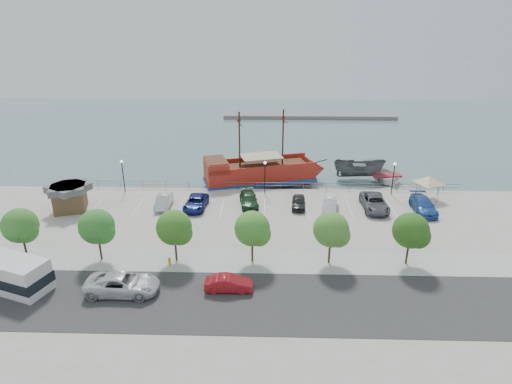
{
  "coord_description": "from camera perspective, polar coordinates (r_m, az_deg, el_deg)",
  "views": [
    {
      "loc": [
        0.31,
        -43.93,
        20.83
      ],
      "look_at": [
        -1.0,
        2.0,
        2.0
      ],
      "focal_mm": 30.0,
      "sensor_mm": 36.0,
      "label": 1
    }
  ],
  "objects": [
    {
      "name": "parked_car_c",
      "position": [
        50.57,
        -8.01,
        -1.41
      ],
      "size": [
        2.64,
        5.15,
        1.39
      ],
      "primitive_type": "imported",
      "rotation": [
        0.0,
        0.0,
        -0.07
      ],
      "color": "navy",
      "rests_on": "land_slab"
    },
    {
      "name": "lamp_post_right",
      "position": [
        55.76,
        17.9,
        2.46
      ],
      "size": [
        0.36,
        0.36,
        4.28
      ],
      "color": "black",
      "rests_on": "land_slab"
    },
    {
      "name": "seawall_railing",
      "position": [
        55.57,
        1.2,
        0.85
      ],
      "size": [
        50.0,
        0.06,
        1.0
      ],
      "color": "slate",
      "rests_on": "land_slab"
    },
    {
      "name": "fire_hydrant",
      "position": [
        39.89,
        -11.46,
        -8.99
      ],
      "size": [
        0.27,
        0.27,
        0.77
      ],
      "rotation": [
        0.0,
        0.0,
        0.05
      ],
      "color": "gold",
      "rests_on": "sidewalk"
    },
    {
      "name": "land_slab",
      "position": [
        31.38,
        0.67,
        -20.78
      ],
      "size": [
        100.0,
        58.0,
        1.2
      ],
      "primitive_type": "cube",
      "color": "#A5A390",
      "rests_on": "ground"
    },
    {
      "name": "shuttle_bus",
      "position": [
        41.36,
        -30.48,
        -9.25
      ],
      "size": [
        8.31,
        5.17,
        2.76
      ],
      "rotation": [
        0.0,
        0.0,
        -0.33
      ],
      "color": "silver",
      "rests_on": "street"
    },
    {
      "name": "parked_car_g",
      "position": [
        51.65,
        15.51,
        -1.38
      ],
      "size": [
        2.79,
        5.89,
        1.63
      ],
      "primitive_type": "imported",
      "rotation": [
        0.0,
        0.0,
        -0.02
      ],
      "color": "#54555D",
      "rests_on": "land_slab"
    },
    {
      "name": "shed",
      "position": [
        53.78,
        -23.59,
        -0.57
      ],
      "size": [
        4.65,
        4.65,
        3.1
      ],
      "rotation": [
        0.0,
        0.0,
        0.28
      ],
      "color": "brown",
      "rests_on": "land_slab"
    },
    {
      "name": "tree_e",
      "position": [
        38.57,
        10.2,
        -5.14
      ],
      "size": [
        3.3,
        3.2,
        5.0
      ],
      "color": "#473321",
      "rests_on": "sidewalk"
    },
    {
      "name": "parked_car_b",
      "position": [
        51.61,
        -12.2,
        -1.18
      ],
      "size": [
        1.64,
        4.44,
        1.45
      ],
      "primitive_type": "imported",
      "rotation": [
        0.0,
        0.0,
        0.03
      ],
      "color": "silver",
      "rests_on": "land_slab"
    },
    {
      "name": "sidewalk",
      "position": [
        39.8,
        0.96,
        -9.25
      ],
      "size": [
        100.0,
        4.0,
        0.05
      ],
      "primitive_type": "cube",
      "color": "#AAAAAA",
      "rests_on": "land_slab"
    },
    {
      "name": "dock_east",
      "position": [
        59.58,
        17.22,
        -0.03
      ],
      "size": [
        7.82,
        4.74,
        0.43
      ],
      "primitive_type": "cube",
      "rotation": [
        0.0,
        0.0,
        0.37
      ],
      "color": "gray",
      "rests_on": "ground"
    },
    {
      "name": "street_van",
      "position": [
        36.99,
        -17.4,
        -11.62
      ],
      "size": [
        5.95,
        2.75,
        1.65
      ],
      "primitive_type": "imported",
      "rotation": [
        0.0,
        0.0,
        1.57
      ],
      "color": "silver",
      "rests_on": "street"
    },
    {
      "name": "tree_c",
      "position": [
        38.99,
        -10.67,
        -4.86
      ],
      "size": [
        3.3,
        3.2,
        5.0
      ],
      "color": "#473321",
      "rests_on": "sidewalk"
    },
    {
      "name": "dock_west",
      "position": [
        59.07,
        -12.32,
        0.28
      ],
      "size": [
        7.93,
        3.55,
        0.44
      ],
      "primitive_type": "cube",
      "rotation": [
        0.0,
        0.0,
        -0.18
      ],
      "color": "slate",
      "rests_on": "ground"
    },
    {
      "name": "parked_car_f",
      "position": [
        50.27,
        9.81,
        -1.63
      ],
      "size": [
        2.32,
        4.64,
        1.46
      ],
      "primitive_type": "imported",
      "rotation": [
        0.0,
        0.0,
        -0.18
      ],
      "color": "white",
      "rests_on": "land_slab"
    },
    {
      "name": "parked_car_d",
      "position": [
        50.85,
        -0.97,
        -1.02
      ],
      "size": [
        2.69,
        5.13,
        1.42
      ],
      "primitive_type": "imported",
      "rotation": [
        0.0,
        0.0,
        0.15
      ],
      "color": "#1B4020",
      "rests_on": "land_slab"
    },
    {
      "name": "street",
      "position": [
        34.83,
        0.83,
        -14.42
      ],
      "size": [
        100.0,
        8.0,
        0.04
      ],
      "primitive_type": "cube",
      "color": "#373737",
      "rests_on": "land_slab"
    },
    {
      "name": "ground",
      "position": [
        49.05,
        1.1,
        -4.14
      ],
      "size": [
        160.0,
        160.0,
        0.0
      ],
      "primitive_type": "plane",
      "color": "slate"
    },
    {
      "name": "far_shore",
      "position": [
        101.69,
        7.17,
        9.94
      ],
      "size": [
        40.0,
        3.0,
        0.8
      ],
      "primitive_type": "cube",
      "color": "gray",
      "rests_on": "ground"
    },
    {
      "name": "tree_b",
      "position": [
        41.03,
        -20.3,
        -4.51
      ],
      "size": [
        3.3,
        3.2,
        5.0
      ],
      "color": "#473321",
      "rests_on": "sidewalk"
    },
    {
      "name": "pirate_ship",
      "position": [
        59.26,
        1.67,
        2.57
      ],
      "size": [
        17.82,
        9.38,
        11.03
      ],
      "rotation": [
        0.0,
        0.0,
        0.29
      ],
      "color": "#A52217",
      "rests_on": "ground"
    },
    {
      "name": "tree_f",
      "position": [
        40.23,
        20.14,
        -5.03
      ],
      "size": [
        3.3,
        3.2,
        5.0
      ],
      "color": "#473321",
      "rests_on": "sidewalk"
    },
    {
      "name": "patrol_boat",
      "position": [
        63.32,
        13.57,
        2.82
      ],
      "size": [
        7.47,
        3.39,
        2.8
      ],
      "primitive_type": "imported",
      "rotation": [
        0.0,
        0.0,
        1.48
      ],
      "color": "#4E5052",
      "rests_on": "ground"
    },
    {
      "name": "street_sedan",
      "position": [
        35.8,
        -3.64,
        -12.06
      ],
      "size": [
        3.99,
        1.45,
        1.31
      ],
      "primitive_type": "imported",
      "rotation": [
        0.0,
        0.0,
        1.59
      ],
      "color": "#AC181F",
      "rests_on": "street"
    },
    {
      "name": "parked_car_h",
      "position": [
        52.79,
        21.41,
        -1.65
      ],
      "size": [
        2.37,
        5.53,
        1.59
      ],
      "primitive_type": "imported",
      "rotation": [
        0.0,
        0.0,
        -0.03
      ],
      "color": "#2956A3",
      "rests_on": "land_slab"
    },
    {
      "name": "tree_a",
      "position": [
        44.1,
        -28.8,
        -4.1
      ],
      "size": [
        3.3,
        3.2,
        5.0
      ],
      "color": "#473321",
      "rests_on": "sidewalk"
    },
    {
      "name": "lamp_post_left",
      "position": [
        56.55,
        -17.37,
        2.8
      ],
      "size": [
        0.36,
        0.36,
        4.28
      ],
      "color": "black",
      "rests_on": "land_slab"
    },
    {
      "name": "dock_mid",
      "position": [
        58.07,
        10.45,
        0.01
      ],
      "size": [
        6.35,
        2.32,
        0.36
      ],
      "primitive_type": "cube",
      "rotation": [
        0.0,
        0.0,
        -0.09
      ],
      "color": "gray",
      "rests_on": "ground"
    },
    {
      "name": "tree_d",
      "position": [
        38.14,
        -0.3,
        -5.08
      ],
      "size": [
        3.3,
        3.2,
        5.0
      ],
      "color": "#473321",
      "rests_on": "sidewalk"
    },
    {
      "name": "parked_car_e",
      "position": [
        50.52,
        5.7,
        -1.36
      ],
      "size": [
        1.86,
        4.02,
        1.33
      ],
      "primitive_type": "imported",
      "rotation": [
        0.0,
        0.0,
        -0.07
      ],
      "color": "black",
      "rests_on": "land_slab"
    },
    {
      "name": "canopy_tent",
      "position": [
        56.16,
        22.15,
        1.96
      ],
      "size": [
        5.14,
        5.14,
        3.32
      ],
      "rotation": [
        0.0,
        0.0,
        -0.36
      ],
      "color": "slate",
      "rests_on": "land_slab"
    },
    {
      "name": "speedboat",
      "position": [
        63.37,
        16.97,
        1.78
      ],
      "size": [
        5.54,
        7.13,
        1.35
      ],
      "primitive_type": "imported",
      "rotation": [
        0.0,
        0.0,
        0.14
      ],
      "color": "silver",
      "rests_on": "ground"
    },
    {
      "name": "lamp_post_mid",
      "position": [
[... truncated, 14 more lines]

